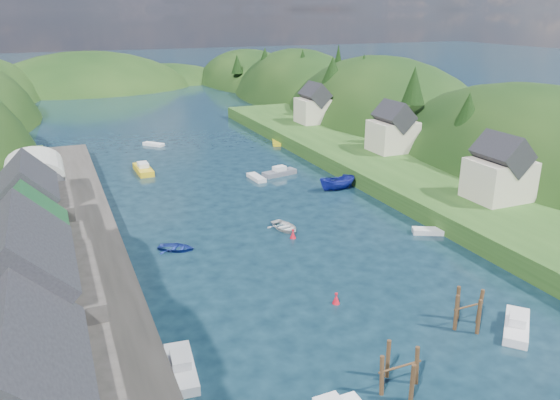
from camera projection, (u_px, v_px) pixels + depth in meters
name	position (u px, v px, depth m)	size (l,w,h in m)	color
ground	(224.00, 181.00, 83.62)	(600.00, 600.00, 0.00)	black
hillside_right	(380.00, 159.00, 124.47)	(36.00, 245.56, 48.00)	black
far_hills	(123.00, 115.00, 195.26)	(103.00, 68.00, 44.00)	black
hill_trees	(194.00, 94.00, 94.39)	(91.71, 153.04, 11.85)	black
quay_left	(67.00, 294.00, 48.35)	(12.00, 110.00, 2.00)	#2D2B28
quayside_buildings	(32.00, 313.00, 33.78)	(8.00, 35.84, 12.90)	#2D2B28
boat_sheds	(35.00, 190.00, 62.68)	(7.00, 21.00, 7.50)	#2D2D30
terrace_right	(399.00, 172.00, 83.82)	(16.00, 120.00, 2.40)	#234719
right_bank_cottages	(387.00, 131.00, 90.64)	(9.00, 59.24, 8.41)	beige
piling_cluster_near	(399.00, 374.00, 37.44)	(3.42, 3.17, 3.61)	#382314
piling_cluster_far	(468.00, 312.00, 44.96)	(2.97, 2.79, 3.66)	#382314
channel_buoy_near	(336.00, 299.00, 48.66)	(0.70, 0.70, 1.10)	#B30E1D
channel_buoy_far	(293.00, 234.00, 62.63)	(0.70, 0.70, 1.10)	#B30E1D
moored_boats	(288.00, 253.00, 57.40)	(38.53, 93.36, 2.48)	yellow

